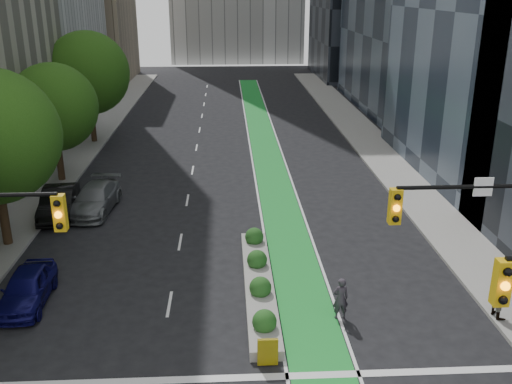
{
  "coord_description": "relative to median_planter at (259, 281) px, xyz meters",
  "views": [
    {
      "loc": [
        -0.05,
        -14.37,
        12.12
      ],
      "look_at": [
        1.28,
        10.92,
        3.0
      ],
      "focal_mm": 40.0,
      "sensor_mm": 36.0,
      "label": 1
    }
  ],
  "objects": [
    {
      "name": "sidewalk_right",
      "position": [
        10.6,
        17.96,
        -0.3
      ],
      "size": [
        3.6,
        90.0,
        0.15
      ],
      "primitive_type": "cube",
      "color": "gray",
      "rests_on": "ground"
    },
    {
      "name": "tree_midfar",
      "position": [
        -12.2,
        14.96,
        4.57
      ],
      "size": [
        5.6,
        5.6,
        7.76
      ],
      "color": "black",
      "rests_on": "ground"
    },
    {
      "name": "parked_car_left_mid",
      "position": [
        -10.7,
        8.87,
        0.43
      ],
      "size": [
        2.21,
        5.03,
        1.61
      ],
      "primitive_type": "imported",
      "rotation": [
        0.0,
        0.0,
        0.11
      ],
      "color": "black",
      "rests_on": "ground"
    },
    {
      "name": "cyclist",
      "position": [
        3.0,
        -2.43,
        0.49
      ],
      "size": [
        0.68,
        0.49,
        1.73
      ],
      "primitive_type": "imported",
      "rotation": [
        0.0,
        0.0,
        3.26
      ],
      "color": "#342D37",
      "rests_on": "ground"
    },
    {
      "name": "bike_lane_paint",
      "position": [
        1.8,
        22.96,
        -0.37
      ],
      "size": [
        2.2,
        70.0,
        0.01
      ],
      "primitive_type": "cube",
      "color": "#1A8F2F",
      "rests_on": "ground"
    },
    {
      "name": "median_planter",
      "position": [
        0.0,
        0.0,
        0.0
      ],
      "size": [
        1.2,
        10.26,
        1.1
      ],
      "color": "gray",
      "rests_on": "ground"
    },
    {
      "name": "parked_car_left_near",
      "position": [
        -9.41,
        -0.68,
        0.34
      ],
      "size": [
        1.82,
        4.24,
        1.43
      ],
      "primitive_type": "imported",
      "rotation": [
        0.0,
        0.0,
        0.03
      ],
      "color": "#0E0D50",
      "rests_on": "ground"
    },
    {
      "name": "sidewalk_left",
      "position": [
        -13.0,
        17.96,
        -0.3
      ],
      "size": [
        3.6,
        90.0,
        0.15
      ],
      "primitive_type": "cube",
      "color": "gray",
      "rests_on": "ground"
    },
    {
      "name": "tree_far",
      "position": [
        -12.2,
        24.96,
        5.32
      ],
      "size": [
        6.6,
        6.6,
        9.0
      ],
      "color": "black",
      "rests_on": "ground"
    },
    {
      "name": "parked_car_left_far",
      "position": [
        -8.83,
        9.48,
        0.38
      ],
      "size": [
        2.53,
        5.32,
        1.5
      ],
      "primitive_type": "imported",
      "rotation": [
        0.0,
        0.0,
        -0.09
      ],
      "color": "slate",
      "rests_on": "ground"
    },
    {
      "name": "pedestrian_near",
      "position": [
        9.1,
        -2.78,
        0.7
      ],
      "size": [
        0.79,
        0.97,
        1.85
      ],
      "primitive_type": "imported",
      "rotation": [
        0.0,
        0.0,
        1.67
      ],
      "color": "gray",
      "rests_on": "sidewalk_right"
    }
  ]
}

